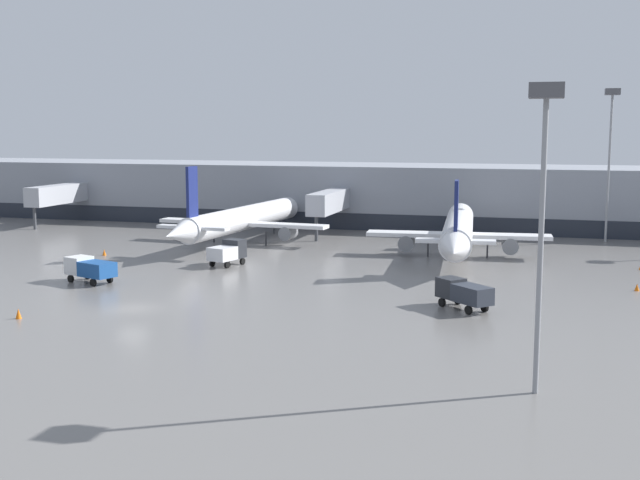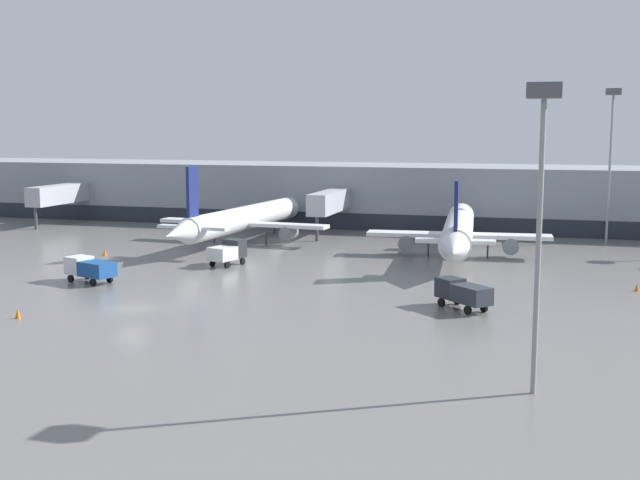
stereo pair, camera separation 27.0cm
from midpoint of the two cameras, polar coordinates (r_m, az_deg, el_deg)
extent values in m
plane|color=slate|center=(66.79, -13.12, -4.77)|extent=(320.00, 320.00, 0.00)
cube|color=gray|center=(123.37, 1.03, 3.33)|extent=(160.00, 16.00, 9.00)
cube|color=#1E232D|center=(115.98, -0.02, 1.40)|extent=(156.80, 0.10, 2.40)
cube|color=#A8AAB2|center=(126.71, -18.06, 3.11)|extent=(2.60, 12.66, 2.80)
cylinder|color=#3F4247|center=(122.31, -19.50, 1.47)|extent=(0.44, 0.44, 3.20)
cube|color=#A8AAB2|center=(108.49, 0.73, 2.75)|extent=(2.60, 13.11, 2.80)
cylinder|color=#3F4247|center=(103.12, -0.15, 0.80)|extent=(0.44, 0.44, 3.20)
cylinder|color=white|center=(92.56, 9.91, 0.80)|extent=(5.70, 27.79, 3.27)
cone|color=white|center=(108.06, 10.10, 1.81)|extent=(3.41, 3.86, 3.11)
cone|color=white|center=(76.46, 9.62, -0.69)|extent=(3.37, 5.15, 2.94)
cube|color=white|center=(91.96, 9.89, 0.34)|extent=(20.78, 4.59, 0.44)
cube|color=white|center=(79.93, 9.70, -0.08)|extent=(7.94, 2.24, 0.35)
cube|color=navy|center=(79.54, 9.75, 2.29)|extent=(0.58, 2.52, 5.34)
cylinder|color=slate|center=(92.39, 6.29, -0.17)|extent=(2.06, 3.20, 1.80)
cylinder|color=slate|center=(92.16, 13.46, -0.37)|extent=(2.06, 3.20, 1.80)
cylinder|color=#2D2D33|center=(101.75, 9.99, 0.14)|extent=(0.20, 0.20, 1.64)
cylinder|color=#2D2D33|center=(91.63, 7.79, -0.68)|extent=(0.20, 0.20, 1.64)
cylinder|color=#2D2D33|center=(91.50, 11.92, -0.79)|extent=(0.20, 0.20, 1.64)
cylinder|color=white|center=(102.29, -5.29, 1.57)|extent=(5.32, 28.59, 3.02)
cone|color=white|center=(116.67, -1.85, 2.39)|extent=(3.13, 3.54, 2.87)
cone|color=white|center=(87.91, -10.03, 0.43)|extent=(3.08, 4.74, 2.72)
cube|color=white|center=(101.72, -5.46, 1.19)|extent=(22.83, 4.09, 0.44)
cube|color=white|center=(90.78, -8.93, 0.88)|extent=(8.71, 1.96, 0.35)
cube|color=navy|center=(90.40, -8.98, 3.22)|extent=(0.52, 2.06, 6.23)
cylinder|color=slate|center=(104.80, -8.58, 0.83)|extent=(1.86, 2.61, 1.66)
cylinder|color=slate|center=(99.20, -2.16, 0.51)|extent=(1.86, 2.61, 1.66)
cylinder|color=#2D2D33|center=(110.86, -3.17, 0.92)|extent=(0.20, 0.20, 1.77)
cylinder|color=#2D2D33|center=(102.96, -7.44, 0.32)|extent=(0.20, 0.20, 1.77)
cylinder|color=#2D2D33|center=(99.74, -3.76, 0.12)|extent=(0.20, 0.20, 1.77)
cube|color=#2D333D|center=(64.76, 10.83, -3.83)|extent=(3.61, 3.55, 1.39)
cube|color=#26282D|center=(66.66, 9.36, -3.36)|extent=(2.64, 2.63, 1.62)
cylinder|color=black|center=(66.44, 8.74, -4.41)|extent=(0.68, 0.66, 0.70)
cylinder|color=black|center=(67.48, 9.84, -4.24)|extent=(0.68, 0.66, 0.70)
cylinder|color=black|center=(64.03, 10.59, -4.92)|extent=(0.68, 0.66, 0.70)
cylinder|color=black|center=(65.12, 11.69, -4.74)|extent=(0.68, 0.66, 0.70)
cube|color=#19478C|center=(77.81, -15.48, -2.01)|extent=(3.78, 3.11, 1.38)
cube|color=silver|center=(79.82, -16.66, -1.71)|extent=(2.56, 2.59, 1.66)
cylinder|color=black|center=(79.51, -17.21, -2.63)|extent=(0.74, 0.47, 0.70)
cylinder|color=black|center=(80.66, -16.12, -2.44)|extent=(0.74, 0.47, 0.70)
cylinder|color=black|center=(76.96, -15.74, -2.92)|extent=(0.74, 0.47, 0.70)
cylinder|color=black|center=(78.15, -14.63, -2.71)|extent=(0.74, 0.47, 0.70)
cube|color=silver|center=(84.83, -6.87, -0.96)|extent=(2.82, 3.11, 1.40)
cube|color=#26282D|center=(86.41, -5.99, -0.59)|extent=(2.44, 2.11, 1.96)
cylinder|color=black|center=(87.27, -6.47, -1.40)|extent=(0.43, 0.74, 0.70)
cylinder|color=black|center=(86.08, -5.44, -1.52)|extent=(0.43, 0.74, 0.70)
cylinder|color=black|center=(85.26, -7.57, -1.64)|extent=(0.43, 0.74, 0.70)
cylinder|color=black|center=(84.03, -6.53, -1.76)|extent=(0.43, 0.74, 0.70)
cone|color=orange|center=(77.33, 21.70, -3.15)|extent=(0.42, 0.42, 0.67)
cone|color=orange|center=(95.10, -14.98, -0.85)|extent=(0.45, 0.45, 0.70)
cone|color=orange|center=(65.83, -20.58, -4.91)|extent=(0.46, 0.46, 0.79)
cylinder|color=gray|center=(108.23, 19.97, 4.75)|extent=(0.30, 0.30, 18.58)
cube|color=#4C4C51|center=(108.20, 20.22, 9.87)|extent=(1.80, 1.80, 0.80)
cylinder|color=gray|center=(44.64, 15.43, -0.66)|extent=(0.30, 0.30, 16.04)
cube|color=#4C4C51|center=(44.21, 15.84, 10.20)|extent=(1.80, 1.80, 0.80)
camera|label=1|loc=(0.14, -89.91, 0.01)|focal=45.00mm
camera|label=2|loc=(0.14, 90.09, -0.01)|focal=45.00mm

